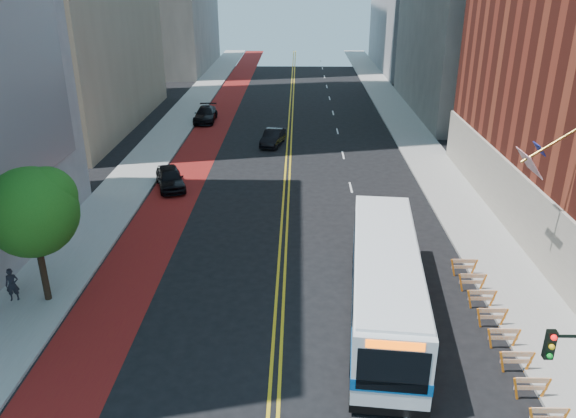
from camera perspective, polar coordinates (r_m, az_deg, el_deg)
The scene contains 14 objects.
ground at distance 22.81m, azimuth -1.37°, elevation -17.72°, with size 160.00×160.00×0.00m, color black.
sidewalk_left at distance 51.18m, azimuth -13.57°, elevation 5.53°, with size 4.00×140.00×0.15m, color gray.
sidewalk_right at distance 50.78m, azimuth 13.78°, elevation 5.37°, with size 4.00×140.00×0.15m, color gray.
bus_lane_paint at distance 50.36m, azimuth -9.25°, elevation 5.51°, with size 3.60×140.00×0.01m, color maroon.
center_line_inner at distance 49.57m, azimuth -0.16°, elevation 5.53°, with size 0.14×140.00×0.01m, color gold.
center_line_outer at distance 49.56m, azimuth 0.26°, elevation 5.53°, with size 0.14×140.00×0.01m, color gold.
lane_dashes at distance 57.38m, azimuth 5.04°, elevation 7.88°, with size 0.14×98.20×0.01m.
construction_barriers at distance 26.59m, azimuth 20.51°, elevation -10.96°, with size 1.42×10.91×1.00m.
street_tree at distance 28.09m, azimuth -24.49°, elevation 0.04°, with size 4.20×4.20×6.70m.
transit_bus at distance 26.11m, azimuth 9.80°, elevation -7.22°, with size 4.18×13.35×3.61m.
car_a at distance 42.49m, azimuth -11.89°, elevation 3.11°, with size 1.85×4.59×1.56m, color black.
car_b at distance 52.33m, azimuth -1.54°, elevation 7.28°, with size 1.53×4.38×1.44m, color black.
car_c at distance 61.52m, azimuth -8.38°, elevation 9.48°, with size 2.14×5.26×1.53m, color black.
pedestrian at distance 30.28m, azimuth -26.22°, elevation -6.91°, with size 0.61×0.40×1.68m, color black.
Camera 1 is at (0.84, -17.28, 14.87)m, focal length 35.00 mm.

